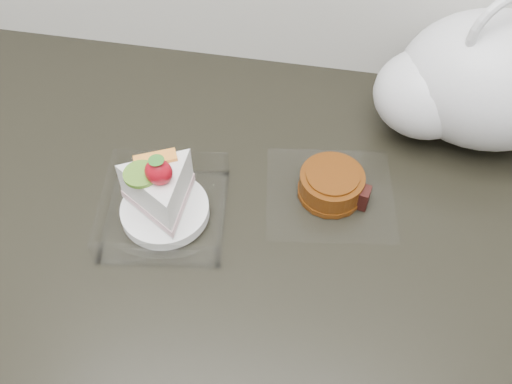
# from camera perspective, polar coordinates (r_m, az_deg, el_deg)

# --- Properties ---
(counter) EXTENTS (2.04, 0.64, 0.90)m
(counter) POSITION_cam_1_polar(r_m,az_deg,el_deg) (1.19, -3.84, -13.82)
(counter) COLOR black
(counter) RESTS_ON ground
(cake_tray) EXTENTS (0.18, 0.18, 0.13)m
(cake_tray) POSITION_cam_1_polar(r_m,az_deg,el_deg) (0.76, -9.28, -0.87)
(cake_tray) COLOR white
(cake_tray) RESTS_ON counter
(mooncake_wrap) EXTENTS (0.20, 0.19, 0.04)m
(mooncake_wrap) POSITION_cam_1_polar(r_m,az_deg,el_deg) (0.80, 7.63, 0.55)
(mooncake_wrap) COLOR white
(mooncake_wrap) RESTS_ON counter
(plastic_bag) EXTENTS (0.34, 0.29, 0.24)m
(plastic_bag) POSITION_cam_1_polar(r_m,az_deg,el_deg) (0.88, 21.37, 10.17)
(plastic_bag) COLOR white
(plastic_bag) RESTS_ON counter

